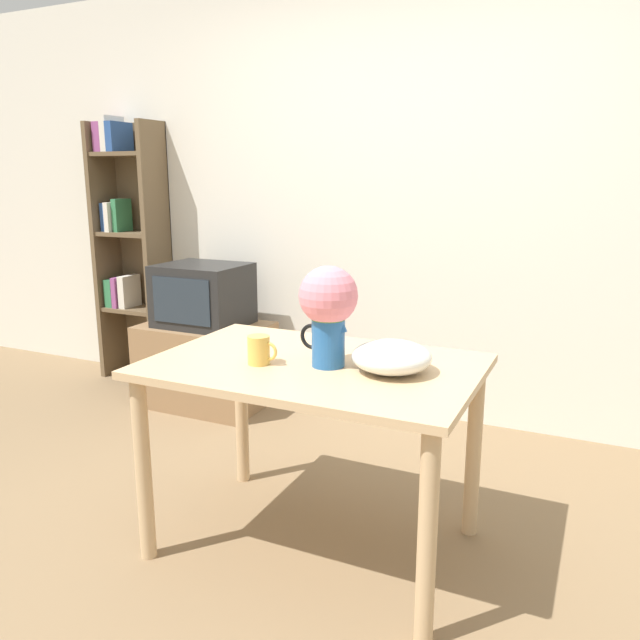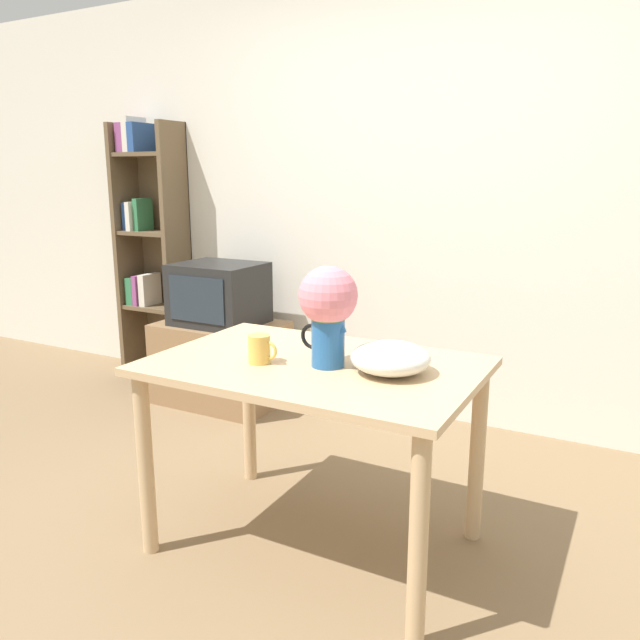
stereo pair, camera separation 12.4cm
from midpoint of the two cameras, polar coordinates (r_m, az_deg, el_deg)
name	(u,v)px [view 1 (the left image)]	position (r m, az deg, el deg)	size (l,w,h in m)	color
ground_plane	(258,564)	(2.54, -7.16, -21.27)	(12.00, 12.00, 0.00)	#7F6647
wall_back	(408,199)	(3.71, 7.08, 10.94)	(8.00, 0.05, 2.60)	silver
table	(314,391)	(2.36, -2.08, -6.56)	(1.20, 0.81, 0.75)	tan
flower_vase	(328,306)	(2.22, -0.84, 1.28)	(0.22, 0.21, 0.37)	#235B9E
coffee_mug	(259,350)	(2.30, -7.10, -2.76)	(0.12, 0.08, 0.11)	gold
white_bowl	(392,357)	(2.20, 4.96, -3.39)	(0.28, 0.28, 0.11)	silver
tv_stand	(206,364)	(4.06, -11.23, -3.99)	(0.77, 0.54, 0.52)	#8E6B47
tv_set	(203,295)	(3.95, -11.54, 2.26)	(0.52, 0.44, 0.38)	black
bookshelf	(130,241)	(4.63, -17.72, 6.87)	(0.49, 0.27, 1.83)	brown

